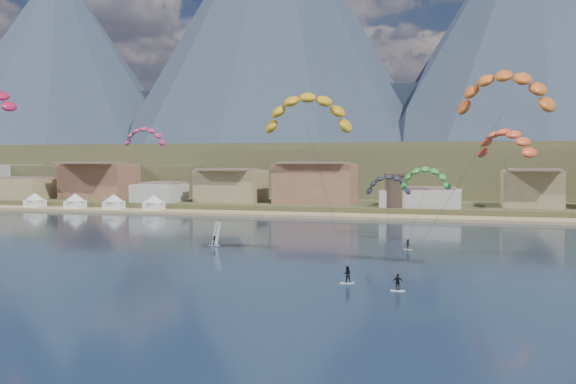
{
  "coord_description": "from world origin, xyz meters",
  "views": [
    {
      "loc": [
        22.87,
        -49.29,
        14.43
      ],
      "look_at": [
        0.0,
        32.0,
        10.0
      ],
      "focal_mm": 40.26,
      "sensor_mm": 36.0,
      "label": 1
    }
  ],
  "objects_px": {
    "kitesurfer_orange": "(504,86)",
    "windsurfer": "(215,238)",
    "watchtower": "(395,190)",
    "kitesurfer_yellow": "(308,107)",
    "kitesurfer_green": "(425,175)"
  },
  "relations": [
    {
      "from": "watchtower",
      "to": "windsurfer",
      "type": "bearing_deg",
      "value": -108.93
    },
    {
      "from": "kitesurfer_yellow",
      "to": "kitesurfer_orange",
      "type": "relative_size",
      "value": 0.99
    },
    {
      "from": "watchtower",
      "to": "kitesurfer_orange",
      "type": "xyz_separation_m",
      "value": [
        21.77,
        -81.72,
        16.68
      ]
    },
    {
      "from": "watchtower",
      "to": "kitesurfer_yellow",
      "type": "xyz_separation_m",
      "value": [
        -4.18,
        -74.23,
        15.25
      ]
    },
    {
      "from": "windsurfer",
      "to": "watchtower",
      "type": "bearing_deg",
      "value": 71.07
    },
    {
      "from": "kitesurfer_yellow",
      "to": "kitesurfer_orange",
      "type": "distance_m",
      "value": 27.04
    },
    {
      "from": "watchtower",
      "to": "kitesurfer_yellow",
      "type": "relative_size",
      "value": 0.31
    },
    {
      "from": "watchtower",
      "to": "kitesurfer_orange",
      "type": "relative_size",
      "value": 0.31
    },
    {
      "from": "kitesurfer_yellow",
      "to": "windsurfer",
      "type": "xyz_separation_m",
      "value": [
        -18.08,
        9.35,
        -20.36
      ]
    },
    {
      "from": "watchtower",
      "to": "kitesurfer_orange",
      "type": "distance_m",
      "value": 86.2
    },
    {
      "from": "kitesurfer_yellow",
      "to": "kitesurfer_green",
      "type": "distance_m",
      "value": 29.15
    },
    {
      "from": "kitesurfer_orange",
      "to": "windsurfer",
      "type": "height_order",
      "value": "kitesurfer_orange"
    },
    {
      "from": "watchtower",
      "to": "kitesurfer_orange",
      "type": "height_order",
      "value": "kitesurfer_orange"
    },
    {
      "from": "kitesurfer_yellow",
      "to": "kitesurfer_orange",
      "type": "bearing_deg",
      "value": -16.1
    },
    {
      "from": "watchtower",
      "to": "kitesurfer_yellow",
      "type": "bearing_deg",
      "value": -93.22
    }
  ]
}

